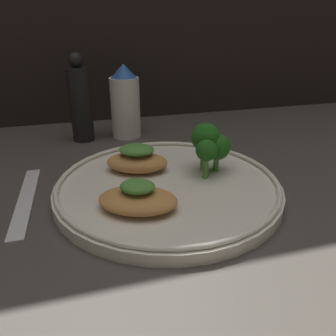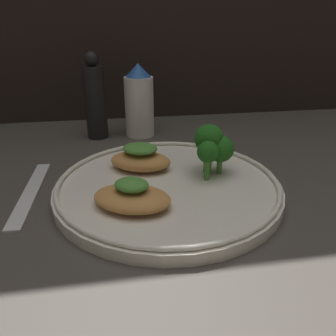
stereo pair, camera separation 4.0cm
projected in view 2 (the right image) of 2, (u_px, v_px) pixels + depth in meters
ground_plane at (168, 196)px, 41.96cm from camera, size 180.00×180.00×1.00cm
plate at (168, 185)px, 41.34cm from camera, size 28.18×28.18×2.00cm
grilled_meat_front at (132, 197)px, 35.38cm from camera, size 10.23×8.78×3.32cm
grilled_meat_middle at (140, 159)px, 44.32cm from camera, size 9.57×7.87×3.63cm
broccoli_bunch at (213, 145)px, 41.96cm from camera, size 5.30×5.31×6.62cm
sauce_bottle at (139, 102)px, 60.02cm from camera, size 5.30×5.30×13.18cm
pepper_grinder at (95, 100)px, 58.58cm from camera, size 3.79×3.79×15.24cm
fork at (31, 191)px, 41.38cm from camera, size 2.13×17.24×0.60cm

